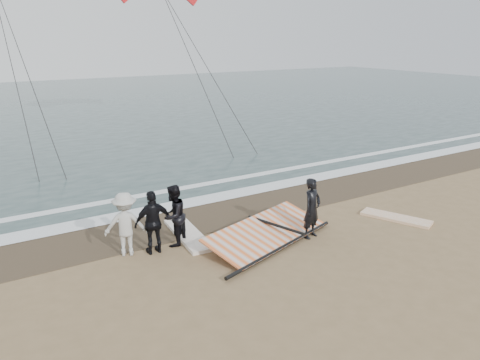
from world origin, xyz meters
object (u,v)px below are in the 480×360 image
at_px(board_white, 396,218).
at_px(sail_rig, 263,234).
at_px(board_cream, 188,235).
at_px(man_main, 312,208).

relative_size(board_white, sail_rig, 0.49).
height_order(board_white, board_cream, board_cream).
height_order(man_main, sail_rig, man_main).
bearing_deg(sail_rig, board_cream, 141.77).
height_order(board_cream, sail_rig, sail_rig).
bearing_deg(sail_rig, man_main, -23.07).
bearing_deg(man_main, sail_rig, 140.91).
relative_size(man_main, board_cream, 0.70).
bearing_deg(board_cream, sail_rig, -32.81).
bearing_deg(board_cream, board_white, -14.65).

